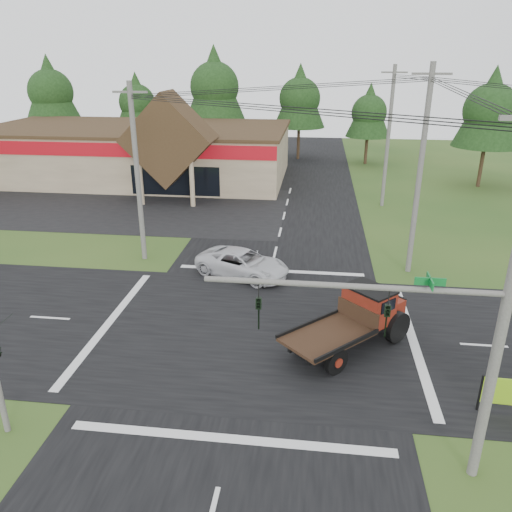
# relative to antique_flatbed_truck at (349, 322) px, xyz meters

# --- Properties ---
(ground) EXTENTS (120.00, 120.00, 0.00)m
(ground) POSITION_rel_antique_flatbed_truck_xyz_m (-4.07, 0.89, -1.27)
(ground) COLOR #27491A
(ground) RESTS_ON ground
(road_ns) EXTENTS (12.00, 120.00, 0.02)m
(road_ns) POSITION_rel_antique_flatbed_truck_xyz_m (-4.07, 0.89, -1.26)
(road_ns) COLOR black
(road_ns) RESTS_ON ground
(road_ew) EXTENTS (120.00, 12.00, 0.02)m
(road_ew) POSITION_rel_antique_flatbed_truck_xyz_m (-4.07, 0.89, -1.26)
(road_ew) COLOR black
(road_ew) RESTS_ON ground
(parking_apron) EXTENTS (28.00, 14.00, 0.02)m
(parking_apron) POSITION_rel_antique_flatbed_truck_xyz_m (-18.07, 19.89, -1.26)
(parking_apron) COLOR black
(parking_apron) RESTS_ON ground
(cvs_building) EXTENTS (30.40, 18.20, 9.19)m
(cvs_building) POSITION_rel_antique_flatbed_truck_xyz_m (-19.77, 30.46, 1.51)
(cvs_building) COLOR gray
(cvs_building) RESTS_ON ground
(traffic_signal_mast) EXTENTS (8.12, 0.24, 7.00)m
(traffic_signal_mast) POSITION_rel_antique_flatbed_truck_xyz_m (1.75, -6.61, 3.15)
(traffic_signal_mast) COLOR #595651
(traffic_signal_mast) RESTS_ON ground
(utility_pole_nr) EXTENTS (2.00, 0.30, 11.00)m
(utility_pole_nr) POSITION_rel_antique_flatbed_truck_xyz_m (3.43, -6.61, 4.37)
(utility_pole_nr) COLOR #595651
(utility_pole_nr) RESTS_ON ground
(utility_pole_nw) EXTENTS (2.00, 0.30, 10.50)m
(utility_pole_nw) POSITION_rel_antique_flatbed_truck_xyz_m (-12.07, 8.89, 4.11)
(utility_pole_nw) COLOR #595651
(utility_pole_nw) RESTS_ON ground
(utility_pole_ne) EXTENTS (2.00, 0.30, 11.50)m
(utility_pole_ne) POSITION_rel_antique_flatbed_truck_xyz_m (3.93, 8.89, 4.62)
(utility_pole_ne) COLOR #595651
(utility_pole_ne) RESTS_ON ground
(utility_pole_n) EXTENTS (2.00, 0.30, 11.20)m
(utility_pole_n) POSITION_rel_antique_flatbed_truck_xyz_m (3.93, 22.89, 4.47)
(utility_pole_n) COLOR #595651
(utility_pole_n) RESTS_ON ground
(tree_row_a) EXTENTS (6.72, 6.72, 12.12)m
(tree_row_a) POSITION_rel_antique_flatbed_truck_xyz_m (-34.07, 40.89, 6.78)
(tree_row_a) COLOR #332316
(tree_row_a) RESTS_ON ground
(tree_row_b) EXTENTS (5.60, 5.60, 10.10)m
(tree_row_b) POSITION_rel_antique_flatbed_truck_xyz_m (-24.07, 42.89, 5.43)
(tree_row_b) COLOR #332316
(tree_row_b) RESTS_ON ground
(tree_row_c) EXTENTS (7.28, 7.28, 13.13)m
(tree_row_c) POSITION_rel_antique_flatbed_truck_xyz_m (-14.07, 41.89, 7.45)
(tree_row_c) COLOR #332316
(tree_row_c) RESTS_ON ground
(tree_row_d) EXTENTS (6.16, 6.16, 11.11)m
(tree_row_d) POSITION_rel_antique_flatbed_truck_xyz_m (-4.07, 42.89, 6.10)
(tree_row_d) COLOR #332316
(tree_row_d) RESTS_ON ground
(tree_row_e) EXTENTS (5.04, 5.04, 9.09)m
(tree_row_e) POSITION_rel_antique_flatbed_truck_xyz_m (3.93, 40.89, 4.76)
(tree_row_e) COLOR #332316
(tree_row_e) RESTS_ON ground
(tree_side_ne) EXTENTS (6.16, 6.16, 11.11)m
(tree_side_ne) POSITION_rel_antique_flatbed_truck_xyz_m (13.93, 30.89, 6.10)
(tree_side_ne) COLOR #332316
(tree_side_ne) RESTS_ON ground
(antique_flatbed_truck) EXTENTS (5.94, 5.96, 2.55)m
(antique_flatbed_truck) POSITION_rel_antique_flatbed_truck_xyz_m (0.00, 0.00, 0.00)
(antique_flatbed_truck) COLOR #5C1B0D
(antique_flatbed_truck) RESTS_ON ground
(white_pickup) EXTENTS (5.93, 4.35, 1.50)m
(white_pickup) POSITION_rel_antique_flatbed_truck_xyz_m (-5.61, 7.07, -0.52)
(white_pickup) COLOR silver
(white_pickup) RESTS_ON ground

